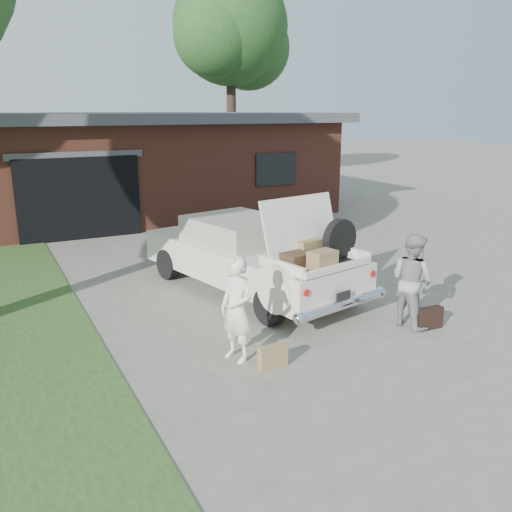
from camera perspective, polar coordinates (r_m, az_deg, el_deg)
name	(u,v)px	position (r m, az deg, el deg)	size (l,w,h in m)	color
ground	(273,332)	(8.65, 1.84, -7.98)	(90.00, 90.00, 0.00)	gray
house	(135,162)	(19.13, -12.60, 9.61)	(12.80, 7.80, 3.30)	brown
tree_right	(232,34)	(26.53, -2.54, 22.32)	(5.98, 5.20, 9.62)	#38281E
sedan	(250,255)	(10.36, -0.65, 0.16)	(2.85, 5.16, 1.99)	beige
woman_left	(237,309)	(7.48, -2.03, -5.59)	(0.55, 0.36, 1.50)	white
woman_right	(412,280)	(9.00, 16.10, -2.47)	(0.75, 0.58, 1.53)	gray
suitcase_left	(273,357)	(7.47, 1.76, -10.55)	(0.42, 0.13, 0.32)	#9B7C4F
suitcase_right	(429,318)	(9.14, 17.77, -6.25)	(0.46, 0.15, 0.35)	black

